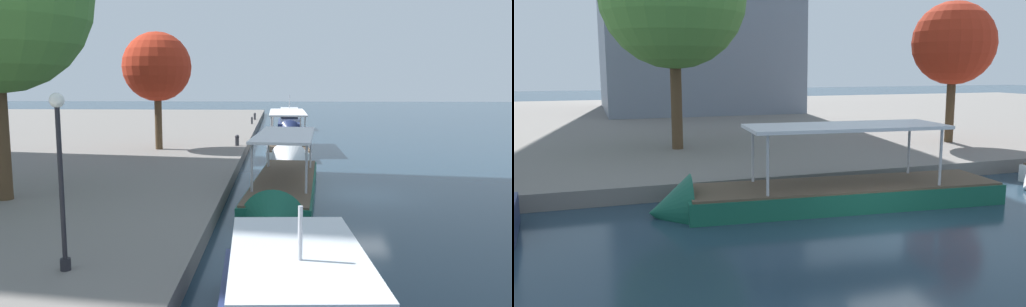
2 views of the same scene
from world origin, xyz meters
The scene contains 9 objects.
ground_plane centered at (0.00, 0.00, 0.00)m, with size 220.00×220.00×0.00m, color #1E3342.
tour_boat_2 centered at (-1.18, 3.72, 0.32)m, with size 12.78×3.78×4.00m.
tour_boat_3 centered at (14.95, 3.25, 0.26)m, with size 15.20×2.97×4.19m.
motor_yacht_4 centered at (31.75, 2.77, 0.63)m, with size 8.95×2.48×4.63m.
mooring_bollard_0 centered at (13.29, 6.94, 1.07)m, with size 0.32×0.32×0.81m.
mooring_bollard_1 centered at (38.50, 6.83, 1.10)m, with size 0.28×0.28×0.85m.
mooring_bollard_2 centered at (32.36, 6.86, 1.06)m, with size 0.22×0.22×0.80m.
lamp_post centered at (-11.71, 9.23, 3.18)m, with size 0.36×0.36×4.42m.
tree_1 centered at (11.21, 12.22, 6.38)m, with size 4.69×4.69×8.00m.
Camera 1 is at (-23.81, 3.92, 5.34)m, focal length 36.05 mm.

